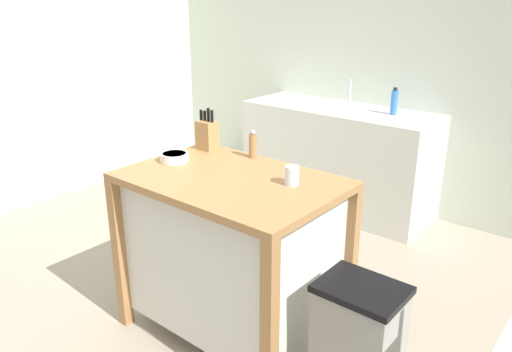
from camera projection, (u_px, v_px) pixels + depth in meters
The scene contains 12 objects.
ground_plane at pixel (193, 326), 2.85m from camera, with size 5.86×5.86×0.00m, color gray.
wall_back at pixel (395, 55), 4.11m from camera, with size 4.86×0.10×2.60m, color silver.
wall_left at pixel (69, 50), 4.48m from camera, with size 0.10×2.95×2.60m, color beige.
kitchen_island at pixel (232, 249), 2.64m from camera, with size 1.09×0.74×0.91m.
knife_block at pixel (207, 134), 2.92m from camera, with size 0.11×0.09×0.25m.
bowl_stoneware_deep at pixel (174, 157), 2.73m from camera, with size 0.16×0.16×0.05m.
drinking_cup at pixel (292, 176), 2.39m from camera, with size 0.07×0.07×0.09m.
pepper_grinder at pixel (253, 145), 2.78m from camera, with size 0.04×0.04×0.16m.
trash_bin at pixel (357, 348), 2.20m from camera, with size 0.36×0.28×0.63m.
sink_counter at pixel (337, 158), 4.31m from camera, with size 1.63×0.60×0.88m.
sink_faucet at pixel (350, 92), 4.22m from camera, with size 0.02×0.02×0.22m.
bottle_hand_soap at pixel (394, 102), 3.91m from camera, with size 0.05×0.05×0.21m.
Camera 1 is at (1.79, -1.61, 1.78)m, focal length 35.14 mm.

